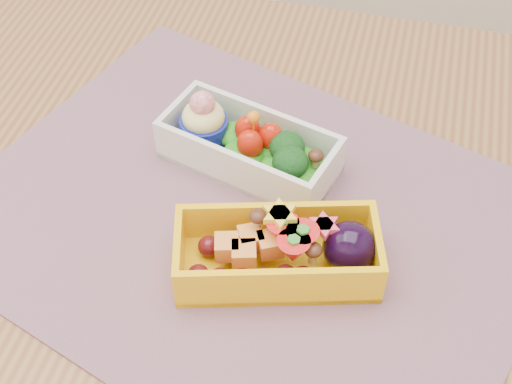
% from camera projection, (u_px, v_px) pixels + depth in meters
% --- Properties ---
extents(table, '(1.20, 0.80, 0.75)m').
position_uv_depth(table, '(215.00, 276.00, 0.79)').
color(table, brown).
rests_on(table, ground).
extents(placemat, '(0.67, 0.59, 0.00)m').
position_uv_depth(placemat, '(248.00, 219.00, 0.72)').
color(placemat, '#8A5F6A').
rests_on(placemat, table).
extents(bento_white, '(0.20, 0.13, 0.08)m').
position_uv_depth(bento_white, '(248.00, 146.00, 0.75)').
color(bento_white, silver).
rests_on(bento_white, placemat).
extents(bento_yellow, '(0.20, 0.13, 0.06)m').
position_uv_depth(bento_yellow, '(282.00, 252.00, 0.66)').
color(bento_yellow, yellow).
rests_on(bento_yellow, placemat).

